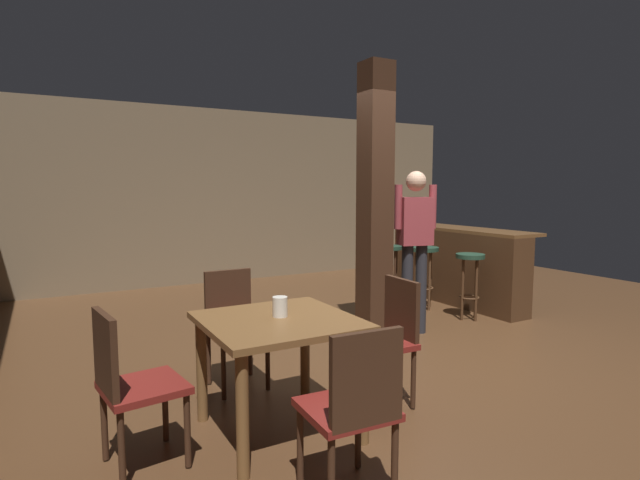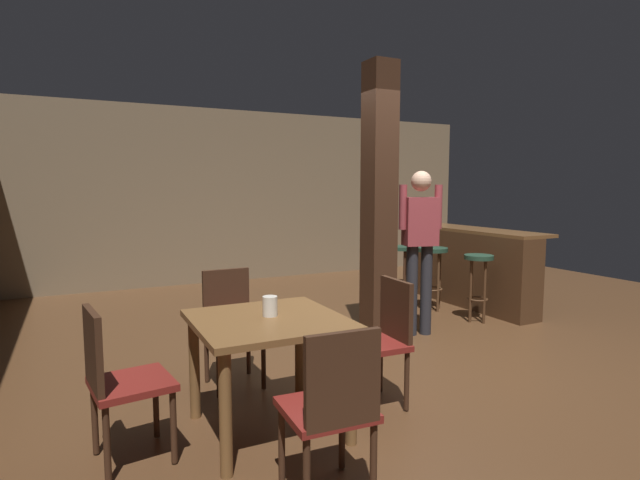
% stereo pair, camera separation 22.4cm
% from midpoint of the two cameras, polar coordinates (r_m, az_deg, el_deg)
% --- Properties ---
extents(ground_plane, '(10.80, 10.80, 0.00)m').
position_cam_midpoint_polar(ground_plane, '(4.83, 10.57, -12.80)').
color(ground_plane, '#4C301C').
extents(wall_back, '(8.00, 0.10, 2.80)m').
position_cam_midpoint_polar(wall_back, '(8.53, -8.95, 4.96)').
color(wall_back, '#756047').
rests_on(wall_back, ground_plane).
extents(pillar, '(0.28, 0.28, 2.80)m').
position_cam_midpoint_polar(pillar, '(5.14, 5.05, 4.32)').
color(pillar, '#382114').
rests_on(pillar, ground_plane).
extents(dining_table, '(0.91, 0.91, 0.74)m').
position_cam_midpoint_polar(dining_table, '(3.21, -6.80, -11.10)').
color(dining_table, brown).
rests_on(dining_table, ground_plane).
extents(chair_west, '(0.47, 0.47, 0.89)m').
position_cam_midpoint_polar(chair_west, '(3.04, -23.03, -14.59)').
color(chair_west, maroon).
rests_on(chair_west, ground_plane).
extents(chair_north, '(0.43, 0.43, 0.89)m').
position_cam_midpoint_polar(chair_north, '(4.02, -11.45, -9.16)').
color(chair_north, maroon).
rests_on(chair_north, ground_plane).
extents(chair_south, '(0.44, 0.44, 0.89)m').
position_cam_midpoint_polar(chair_south, '(2.54, 1.26, -18.27)').
color(chair_south, maroon).
rests_on(chair_south, ground_plane).
extents(chair_east, '(0.43, 0.43, 0.89)m').
position_cam_midpoint_polar(chair_east, '(3.65, 5.99, -10.67)').
color(chair_east, maroon).
rests_on(chair_east, ground_plane).
extents(napkin_cup, '(0.10, 0.10, 0.13)m').
position_cam_midpoint_polar(napkin_cup, '(3.20, -6.62, -7.59)').
color(napkin_cup, silver).
rests_on(napkin_cup, dining_table).
extents(standing_person, '(0.47, 0.28, 1.72)m').
position_cam_midpoint_polar(standing_person, '(5.31, 9.61, 0.01)').
color(standing_person, maroon).
rests_on(standing_person, ground_plane).
extents(bar_counter, '(0.56, 2.17, 1.01)m').
position_cam_midpoint_polar(bar_counter, '(6.92, 14.35, -2.75)').
color(bar_counter, brown).
rests_on(bar_counter, ground_plane).
extents(bar_stool_near, '(0.33, 0.33, 0.78)m').
position_cam_midpoint_polar(bar_stool_near, '(6.07, 15.74, -3.44)').
color(bar_stool_near, '#1E3828').
rests_on(bar_stool_near, ground_plane).
extents(bar_stool_mid, '(0.38, 0.38, 0.80)m').
position_cam_midpoint_polar(bar_stool_mid, '(6.47, 10.76, -2.46)').
color(bar_stool_mid, '#1E3828').
rests_on(bar_stool_mid, ground_plane).
extents(bar_stool_far, '(0.35, 0.35, 0.74)m').
position_cam_midpoint_polar(bar_stool_far, '(7.00, 7.09, -2.16)').
color(bar_stool_far, '#1E3828').
rests_on(bar_stool_far, ground_plane).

